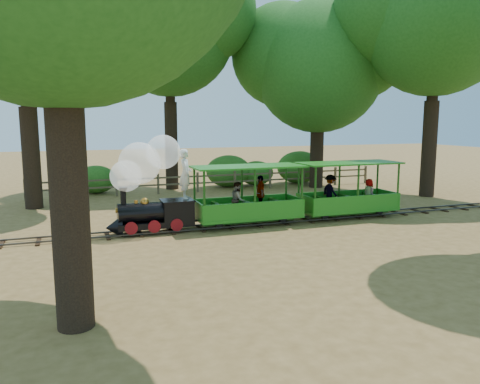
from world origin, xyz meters
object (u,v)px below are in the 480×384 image
object	(u,v)px
locomotive	(148,177)
carriage_rear	(346,196)
carriage_front	(249,202)
fence	(216,180)

from	to	relation	value
locomotive	carriage_rear	size ratio (longest dim) A/B	0.85
carriage_rear	carriage_front	bearing A→B (deg)	-179.82
locomotive	carriage_front	bearing A→B (deg)	-1.20
locomotive	carriage_front	world-z (taller)	locomotive
locomotive	fence	bearing A→B (deg)	59.47
carriage_front	fence	distance (m)	8.10
carriage_front	carriage_rear	distance (m)	3.90
carriage_front	carriage_rear	xyz separation A→B (m)	(3.90, 0.01, -0.01)
carriage_front	fence	xyz separation A→B (m)	(1.27, 7.99, -0.24)
carriage_rear	fence	world-z (taller)	carriage_rear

